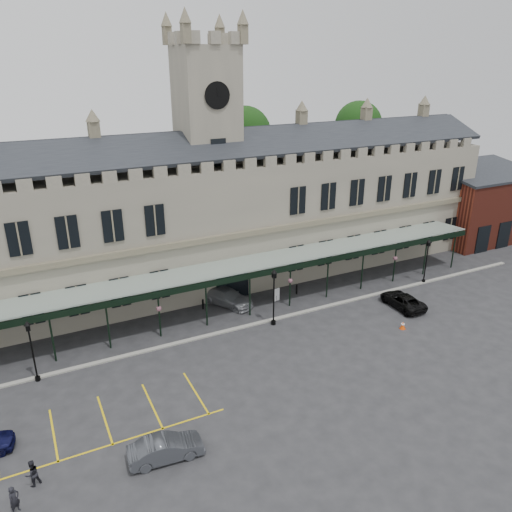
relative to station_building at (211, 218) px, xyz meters
name	(u,v)px	position (x,y,z in m)	size (l,w,h in m)	color
ground	(291,356)	(0.00, -15.91, -6.47)	(140.00, 140.00, 0.00)	#252528
station_building	(211,218)	(0.00, 0.00, 0.00)	(60.00, 10.36, 17.30)	slate
clock_tower	(208,149)	(0.00, 0.09, 6.64)	(5.60, 5.60, 24.80)	slate
canopy	(248,289)	(0.00, -8.45, -4.06)	(50.00, 4.10, 4.30)	#8C9E93
brick_annex	(479,205)	(34.00, -2.94, -2.31)	(12.40, 8.36, 9.23)	maroon
kerb	(259,323)	(0.00, -10.41, -6.41)	(60.00, 0.40, 0.12)	gray
parking_markings	(106,424)	(-14.00, -17.41, -6.47)	(16.00, 6.00, 0.01)	gold
tree_behind_mid	(245,134)	(8.00, 9.09, 6.35)	(6.00, 6.00, 16.00)	#332314
tree_behind_right	(358,126)	(24.00, 9.09, 6.35)	(6.00, 6.00, 16.00)	#332314
lamp_post_left	(31,346)	(-17.41, -10.69, -3.68)	(0.45, 0.45, 4.71)	black
lamp_post_mid	(274,292)	(1.08, -11.05, -3.46)	(0.48, 0.48, 5.08)	black
lamp_post_right	(427,257)	(18.52, -10.34, -3.72)	(0.44, 0.44, 4.63)	black
traffic_cone	(403,325)	(10.33, -16.50, -6.13)	(0.44, 0.44, 0.69)	#F14707
sign_board	(276,295)	(3.38, -7.30, -5.86)	(0.72, 0.17, 1.24)	black
bollard_left	(203,304)	(-3.28, -5.81, -6.00)	(0.17, 0.17, 0.94)	black
bollard_right	(297,289)	(5.83, -6.86, -6.00)	(0.17, 0.17, 0.94)	black
car_left_b	(166,449)	(-11.50, -21.76, -5.78)	(1.46, 4.20, 1.38)	#3B3E43
car_taxi	(227,297)	(-0.97, -5.91, -5.72)	(2.09, 5.15, 1.49)	#929499
car_van	(403,300)	(13.00, -13.42, -5.83)	(2.12, 4.59, 1.28)	black
person_a	(14,500)	(-19.20, -21.91, -5.68)	(0.57, 0.38, 1.57)	black
person_b	(32,473)	(-18.30, -20.48, -5.70)	(0.75, 0.58, 1.54)	black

